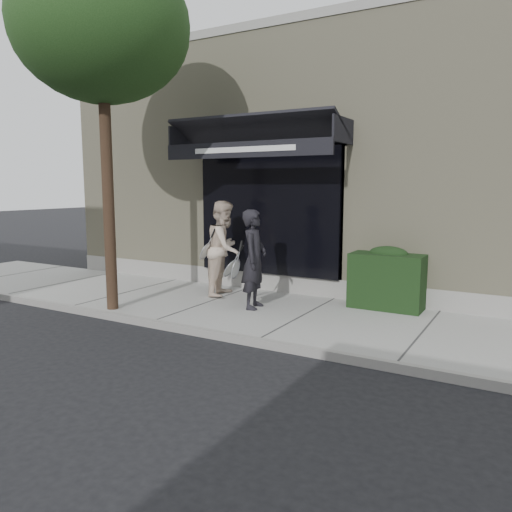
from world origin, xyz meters
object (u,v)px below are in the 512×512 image
Objects in this scene: pedestrian_front at (254,259)px; hedge at (387,279)px; pedestrian_back at (225,248)px; street_tree at (101,27)px.

hedge is at bearing 30.04° from pedestrian_front.
hedge is at bearing 9.66° from pedestrian_back.
street_tree is at bearing -119.12° from pedestrian_back.
pedestrian_front is (2.20, 1.33, -3.96)m from street_tree.
street_tree is 3.49× the size of pedestrian_front.
street_tree is 3.27× the size of pedestrian_back.
pedestrian_front is 1.27m from pedestrian_back.
pedestrian_front is 0.94× the size of pedestrian_back.
street_tree reaches higher than pedestrian_back.
pedestrian_front is at bearing -31.98° from pedestrian_back.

